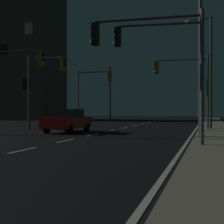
{
  "coord_description": "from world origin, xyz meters",
  "views": [
    {
      "loc": [
        6.79,
        -2.47,
        1.57
      ],
      "look_at": [
        -1.01,
        24.75,
        1.31
      ],
      "focal_mm": 54.92,
      "sensor_mm": 36.0,
      "label": 1
    }
  ],
  "objects_px": {
    "street_lamp_median": "(207,62)",
    "street_lamp_far_end": "(110,88)",
    "traffic_light_far_left": "(151,50)",
    "traffic_light_mid_right": "(183,77)",
    "building_distant": "(8,32)",
    "street_lamp_corner": "(205,45)",
    "car": "(67,120)",
    "traffic_light_overhead_east": "(163,54)",
    "traffic_light_far_center": "(8,73)",
    "traffic_light_near_left": "(44,78)",
    "traffic_light_mid_left": "(92,86)"
  },
  "relations": [
    {
      "from": "traffic_light_mid_left",
      "to": "street_lamp_median",
      "type": "bearing_deg",
      "value": -31.79
    },
    {
      "from": "street_lamp_median",
      "to": "building_distant",
      "type": "distance_m",
      "value": 35.86
    },
    {
      "from": "traffic_light_near_left",
      "to": "traffic_light_far_left",
      "type": "height_order",
      "value": "traffic_light_near_left"
    },
    {
      "from": "street_lamp_median",
      "to": "street_lamp_corner",
      "type": "xyz_separation_m",
      "value": [
        -0.06,
        -8.47,
        -0.27
      ]
    },
    {
      "from": "car",
      "to": "traffic_light_overhead_east",
      "type": "bearing_deg",
      "value": -33.07
    },
    {
      "from": "car",
      "to": "traffic_light_far_left",
      "type": "height_order",
      "value": "traffic_light_far_left"
    },
    {
      "from": "traffic_light_far_left",
      "to": "street_lamp_corner",
      "type": "relative_size",
      "value": 0.7
    },
    {
      "from": "traffic_light_far_left",
      "to": "building_distant",
      "type": "xyz_separation_m",
      "value": [
        -26.99,
        31.28,
        9.11
      ]
    },
    {
      "from": "street_lamp_median",
      "to": "street_lamp_far_end",
      "type": "xyz_separation_m",
      "value": [
        -13.48,
        20.75,
        -0.49
      ]
    },
    {
      "from": "traffic_light_far_center",
      "to": "traffic_light_far_left",
      "type": "bearing_deg",
      "value": -23.77
    },
    {
      "from": "car",
      "to": "traffic_light_overhead_east",
      "type": "relative_size",
      "value": 0.77
    },
    {
      "from": "traffic_light_mid_right",
      "to": "traffic_light_near_left",
      "type": "xyz_separation_m",
      "value": [
        -10.15,
        -2.31,
        0.03
      ]
    },
    {
      "from": "traffic_light_mid_left",
      "to": "street_lamp_far_end",
      "type": "distance_m",
      "value": 13.86
    },
    {
      "from": "traffic_light_mid_left",
      "to": "traffic_light_near_left",
      "type": "bearing_deg",
      "value": -92.56
    },
    {
      "from": "traffic_light_near_left",
      "to": "street_lamp_median",
      "type": "xyz_separation_m",
      "value": [
        11.82,
        2.72,
        1.09
      ]
    },
    {
      "from": "traffic_light_far_center",
      "to": "car",
      "type": "bearing_deg",
      "value": 49.93
    },
    {
      "from": "traffic_light_mid_left",
      "to": "traffic_light_overhead_east",
      "type": "xyz_separation_m",
      "value": [
        9.41,
        -16.51,
        0.3
      ]
    },
    {
      "from": "traffic_light_near_left",
      "to": "traffic_light_mid_right",
      "type": "bearing_deg",
      "value": 12.81
    },
    {
      "from": "traffic_light_far_left",
      "to": "street_lamp_median",
      "type": "height_order",
      "value": "street_lamp_median"
    },
    {
      "from": "traffic_light_far_center",
      "to": "street_lamp_far_end",
      "type": "height_order",
      "value": "street_lamp_far_end"
    },
    {
      "from": "street_lamp_corner",
      "to": "car",
      "type": "bearing_deg",
      "value": 158.17
    },
    {
      "from": "building_distant",
      "to": "street_lamp_corner",
      "type": "bearing_deg",
      "value": -43.63
    },
    {
      "from": "street_lamp_corner",
      "to": "street_lamp_far_end",
      "type": "xyz_separation_m",
      "value": [
        -13.42,
        29.21,
        -0.22
      ]
    },
    {
      "from": "car",
      "to": "traffic_light_far_left",
      "type": "distance_m",
      "value": 10.36
    },
    {
      "from": "street_lamp_median",
      "to": "street_lamp_far_end",
      "type": "relative_size",
      "value": 1.08
    },
    {
      "from": "traffic_light_near_left",
      "to": "traffic_light_far_center",
      "type": "distance_m",
      "value": 5.19
    },
    {
      "from": "traffic_light_far_center",
      "to": "street_lamp_corner",
      "type": "distance_m",
      "value": 11.51
    },
    {
      "from": "traffic_light_far_left",
      "to": "street_lamp_corner",
      "type": "distance_m",
      "value": 4.19
    },
    {
      "from": "traffic_light_far_left",
      "to": "traffic_light_far_center",
      "type": "distance_m",
      "value": 10.22
    },
    {
      "from": "car",
      "to": "traffic_light_far_left",
      "type": "xyz_separation_m",
      "value": [
        6.82,
        -7.12,
        3.18
      ]
    },
    {
      "from": "street_lamp_median",
      "to": "building_distant",
      "type": "xyz_separation_m",
      "value": [
        -29.14,
        19.27,
        8.1
      ]
    },
    {
      "from": "car",
      "to": "traffic_light_far_left",
      "type": "bearing_deg",
      "value": -46.23
    },
    {
      "from": "traffic_light_near_left",
      "to": "street_lamp_median",
      "type": "relative_size",
      "value": 0.69
    },
    {
      "from": "car",
      "to": "building_distant",
      "type": "height_order",
      "value": "building_distant"
    },
    {
      "from": "car",
      "to": "street_lamp_corner",
      "type": "relative_size",
      "value": 0.58
    },
    {
      "from": "traffic_light_mid_right",
      "to": "street_lamp_far_end",
      "type": "bearing_deg",
      "value": 119.17
    },
    {
      "from": "traffic_light_far_left",
      "to": "street_lamp_far_end",
      "type": "height_order",
      "value": "street_lamp_far_end"
    },
    {
      "from": "traffic_light_far_left",
      "to": "traffic_light_overhead_east",
      "type": "distance_m",
      "value": 2.58
    },
    {
      "from": "car",
      "to": "traffic_light_far_center",
      "type": "distance_m",
      "value": 4.89
    },
    {
      "from": "traffic_light_overhead_east",
      "to": "building_distant",
      "type": "relative_size",
      "value": 0.22
    },
    {
      "from": "traffic_light_far_left",
      "to": "street_lamp_corner",
      "type": "height_order",
      "value": "street_lamp_corner"
    },
    {
      "from": "traffic_light_mid_left",
      "to": "traffic_light_overhead_east",
      "type": "distance_m",
      "value": 19.01
    },
    {
      "from": "street_lamp_median",
      "to": "traffic_light_mid_left",
      "type": "bearing_deg",
      "value": 148.21
    },
    {
      "from": "street_lamp_median",
      "to": "street_lamp_far_end",
      "type": "height_order",
      "value": "street_lamp_median"
    },
    {
      "from": "traffic_light_mid_right",
      "to": "building_distant",
      "type": "height_order",
      "value": "building_distant"
    },
    {
      "from": "traffic_light_near_left",
      "to": "street_lamp_far_end",
      "type": "xyz_separation_m",
      "value": [
        -1.65,
        23.46,
        0.6
      ]
    },
    {
      "from": "traffic_light_near_left",
      "to": "traffic_light_far_left",
      "type": "relative_size",
      "value": 1.04
    },
    {
      "from": "street_lamp_median",
      "to": "traffic_light_far_left",
      "type": "bearing_deg",
      "value": -100.16
    },
    {
      "from": "car",
      "to": "street_lamp_far_end",
      "type": "relative_size",
      "value": 0.58
    },
    {
      "from": "traffic_light_overhead_east",
      "to": "traffic_light_mid_right",
      "type": "bearing_deg",
      "value": 88.08
    }
  ]
}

